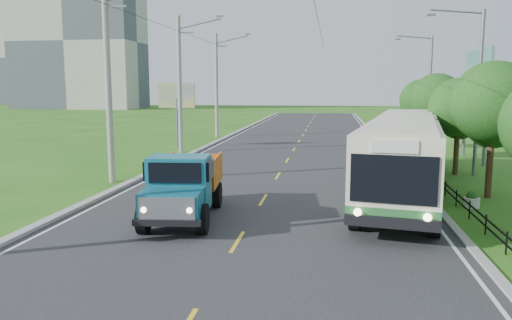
% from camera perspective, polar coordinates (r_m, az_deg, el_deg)
% --- Properties ---
extents(ground, '(240.00, 240.00, 0.00)m').
position_cam_1_polar(ground, '(16.01, -2.13, -9.36)').
color(ground, '#255A15').
rests_on(ground, ground).
extents(road, '(14.00, 120.00, 0.02)m').
position_cam_1_polar(road, '(35.44, 3.89, 0.42)').
color(road, '#28282B').
rests_on(road, ground).
extents(curb_left, '(0.40, 120.00, 0.15)m').
position_cam_1_polar(curb_left, '(36.72, -7.38, 0.75)').
color(curb_left, '#9E9E99').
rests_on(curb_left, ground).
extents(curb_right, '(0.30, 120.00, 0.10)m').
position_cam_1_polar(curb_right, '(35.57, 15.44, 0.24)').
color(curb_right, '#9E9E99').
rests_on(curb_right, ground).
extents(edge_line_left, '(0.12, 120.00, 0.00)m').
position_cam_1_polar(edge_line_left, '(36.58, -6.55, 0.66)').
color(edge_line_left, silver).
rests_on(edge_line_left, road).
extents(edge_line_right, '(0.12, 120.00, 0.00)m').
position_cam_1_polar(edge_line_right, '(35.52, 14.64, 0.21)').
color(edge_line_right, silver).
rests_on(edge_line_right, road).
extents(centre_dash, '(0.12, 2.20, 0.00)m').
position_cam_1_polar(centre_dash, '(16.00, -2.13, -9.28)').
color(centre_dash, yellow).
rests_on(centre_dash, road).
extents(railing_right, '(0.04, 40.00, 0.60)m').
position_cam_1_polar(railing_right, '(29.79, 18.43, -0.92)').
color(railing_right, black).
rests_on(railing_right, ground).
extents(pole_near, '(3.51, 0.32, 10.00)m').
position_cam_1_polar(pole_near, '(26.44, -16.46, 8.48)').
color(pole_near, gray).
rests_on(pole_near, ground).
extents(pole_mid, '(3.51, 0.32, 10.00)m').
position_cam_1_polar(pole_mid, '(37.67, -8.67, 8.57)').
color(pole_mid, gray).
rests_on(pole_mid, ground).
extents(pole_far, '(3.51, 0.32, 10.00)m').
position_cam_1_polar(pole_far, '(49.26, -4.50, 8.56)').
color(pole_far, gray).
rests_on(pole_far, ground).
extents(tree_third, '(3.60, 3.62, 6.00)m').
position_cam_1_polar(tree_third, '(24.18, 25.54, 5.44)').
color(tree_third, '#382314').
rests_on(tree_third, ground).
extents(tree_fourth, '(3.24, 3.31, 5.40)m').
position_cam_1_polar(tree_fourth, '(29.98, 22.18, 5.27)').
color(tree_fourth, '#382314').
rests_on(tree_fourth, ground).
extents(tree_fifth, '(3.48, 3.52, 5.80)m').
position_cam_1_polar(tree_fifth, '(35.83, 19.98, 6.21)').
color(tree_fifth, '#382314').
rests_on(tree_fifth, ground).
extents(tree_back, '(3.30, 3.36, 5.50)m').
position_cam_1_polar(tree_back, '(41.73, 18.36, 6.23)').
color(tree_back, '#382314').
rests_on(tree_back, ground).
extents(streetlight_mid, '(3.02, 0.20, 9.07)m').
position_cam_1_polar(streetlight_mid, '(30.01, 23.86, 7.69)').
color(streetlight_mid, slate).
rests_on(streetlight_mid, ground).
extents(streetlight_far, '(3.02, 0.20, 9.07)m').
position_cam_1_polar(streetlight_far, '(43.68, 19.05, 7.92)').
color(streetlight_far, slate).
rests_on(streetlight_far, ground).
extents(planter_near, '(0.64, 0.64, 0.67)m').
position_cam_1_polar(planter_near, '(22.23, 23.42, -4.26)').
color(planter_near, silver).
rests_on(planter_near, ground).
extents(planter_mid, '(0.64, 0.64, 0.67)m').
position_cam_1_polar(planter_mid, '(29.90, 19.56, -0.97)').
color(planter_mid, silver).
rests_on(planter_mid, ground).
extents(planter_far, '(0.64, 0.64, 0.67)m').
position_cam_1_polar(planter_far, '(37.71, 17.29, 0.97)').
color(planter_far, silver).
rests_on(planter_far, ground).
extents(billboard_left, '(3.00, 0.20, 5.20)m').
position_cam_1_polar(billboard_left, '(40.91, -9.05, 6.82)').
color(billboard_left, slate).
rests_on(billboard_left, ground).
extents(billboard_right, '(0.24, 6.00, 7.30)m').
position_cam_1_polar(billboard_right, '(36.24, 23.97, 8.37)').
color(billboard_right, slate).
rests_on(billboard_right, ground).
extents(apartment_near, '(28.00, 14.00, 30.00)m').
position_cam_1_polar(apartment_near, '(124.69, -19.56, 12.50)').
color(apartment_near, '#B7B2A3').
rests_on(apartment_near, ground).
extents(apartment_far, '(24.00, 14.00, 26.00)m').
position_cam_1_polar(apartment_far, '(158.60, -23.33, 10.58)').
color(apartment_far, '#B7B2A3').
rests_on(apartment_far, ground).
extents(bus, '(5.79, 17.85, 3.40)m').
position_cam_1_polar(bus, '(24.19, 16.55, 1.29)').
color(bus, '#2B6B34').
rests_on(bus, ground).
extents(dump_truck, '(2.81, 6.05, 2.46)m').
position_cam_1_polar(dump_truck, '(18.68, -8.23, -2.47)').
color(dump_truck, '#156B82').
rests_on(dump_truck, ground).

